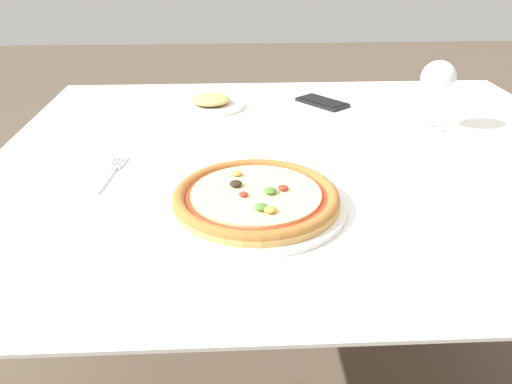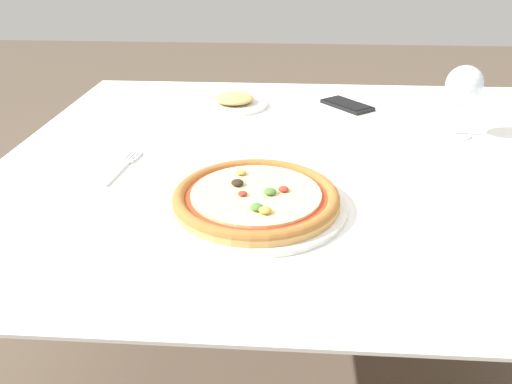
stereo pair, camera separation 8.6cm
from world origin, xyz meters
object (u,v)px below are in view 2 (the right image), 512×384
object	(u,v)px
fork	(123,167)
pizza_plate	(256,199)
dining_table	(316,184)
wine_glass_far_left	(464,86)
cell_phone	(347,105)
side_plate	(234,102)

from	to	relation	value
fork	pizza_plate	bearing A→B (deg)	-27.67
dining_table	wine_glass_far_left	size ratio (longest dim) A/B	8.15
pizza_plate	fork	size ratio (longest dim) A/B	1.86
dining_table	wine_glass_far_left	bearing A→B (deg)	22.46
cell_phone	side_plate	xyz separation A→B (m)	(-0.31, -0.01, 0.01)
dining_table	pizza_plate	world-z (taller)	pizza_plate
dining_table	wine_glass_far_left	distance (m)	0.40
dining_table	cell_phone	xyz separation A→B (m)	(0.09, 0.34, 0.08)
pizza_plate	fork	distance (m)	0.32
wine_glass_far_left	cell_phone	bearing A→B (deg)	138.17
fork	cell_phone	xyz separation A→B (m)	(0.50, 0.44, 0.00)
pizza_plate	wine_glass_far_left	distance (m)	0.60
cell_phone	wine_glass_far_left	bearing A→B (deg)	-41.83
dining_table	pizza_plate	size ratio (longest dim) A/B	4.28
cell_phone	side_plate	distance (m)	0.31
fork	wine_glass_far_left	size ratio (longest dim) A/B	1.03
pizza_plate	cell_phone	world-z (taller)	pizza_plate
pizza_plate	fork	bearing A→B (deg)	152.33
dining_table	side_plate	size ratio (longest dim) A/B	7.28
pizza_plate	cell_phone	bearing A→B (deg)	69.92
cell_phone	side_plate	bearing A→B (deg)	-177.53
wine_glass_far_left	side_plate	bearing A→B (deg)	160.33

